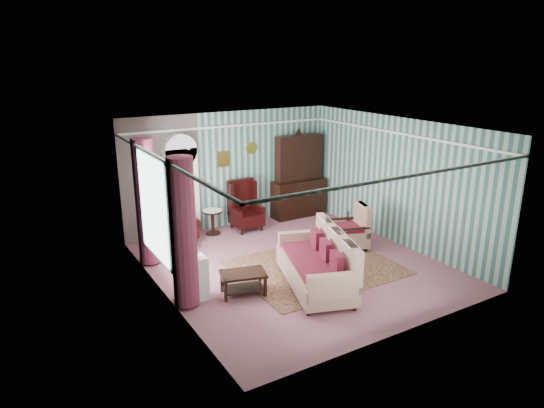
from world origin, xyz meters
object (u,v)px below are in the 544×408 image
bookcase (182,191)px  coffee_table (243,283)px  wingback_left (179,217)px  seated_woman (179,219)px  nest_table (359,221)px  plant_stand (191,279)px  sofa (315,265)px  floral_armchair (348,226)px  round_side_table (213,222)px  dresser_hutch (299,173)px  wingback_right (246,206)px

bookcase → coffee_table: 3.54m
wingback_left → seated_woman: 0.04m
wingback_left → nest_table: 4.37m
nest_table → seated_woman: bearing=159.2°
plant_stand → sofa: bearing=-18.2°
seated_woman → coffee_table: (0.09, -3.02, -0.38)m
floral_armchair → nest_table: bearing=-34.3°
round_side_table → floral_armchair: (2.26, -2.40, 0.24)m
nest_table → floral_armchair: size_ratio=0.50×
wingback_left → floral_armchair: size_ratio=1.16×
seated_woman → nest_table: bearing=-20.8°
seated_woman → sofa: (1.38, -3.47, -0.14)m
seated_woman → sofa: seated_woman is taller
wingback_left → dresser_hutch: bearing=4.4°
nest_table → floral_armchair: (-0.91, -0.70, 0.27)m
round_side_table → sofa: (0.48, -3.62, 0.15)m
round_side_table → plant_stand: (-1.70, -2.90, 0.10)m
sofa → coffee_table: size_ratio=2.72×
seated_woman → coffee_table: 3.05m
nest_table → coffee_table: bearing=-159.7°
wingback_left → wingback_right: bearing=0.0°
wingback_right → sofa: size_ratio=0.56×
coffee_table → round_side_table: bearing=75.7°
plant_stand → floral_armchair: (3.96, 0.50, 0.14)m
wingback_right → seated_woman: 1.75m
sofa → floral_armchair: 2.16m
floral_armchair → sofa: bearing=142.3°
plant_stand → sofa: size_ratio=0.36×
dresser_hutch → wingback_right: bearing=-171.2°
wingback_left → seated_woman: bearing=0.0°
bookcase → round_side_table: (0.65, -0.24, -0.82)m
wingback_right → round_side_table: wingback_right is taller
bookcase → floral_armchair: bearing=-42.2°
bookcase → floral_armchair: 3.97m
sofa → nest_table: bearing=-36.1°
plant_stand → coffee_table: size_ratio=0.97×
plant_stand → coffee_table: bearing=-17.1°
dresser_hutch → round_side_table: bearing=-177.4°
bookcase → sofa: bookcase is taller
wingback_left → sofa: size_ratio=0.56×
dresser_hutch → seated_woman: dresser_hutch is taller
wingback_left → nest_table: (4.07, -1.55, -0.35)m
nest_table → floral_armchair: 1.18m
bookcase → round_side_table: size_ratio=3.73×
bookcase → round_side_table: 1.07m
wingback_left → plant_stand: wingback_left is taller
wingback_right → sofa: wingback_right is taller
bookcase → dresser_hutch: bearing=-2.1°
dresser_hutch → plant_stand: dresser_hutch is taller
dresser_hutch → seated_woman: bearing=-175.6°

